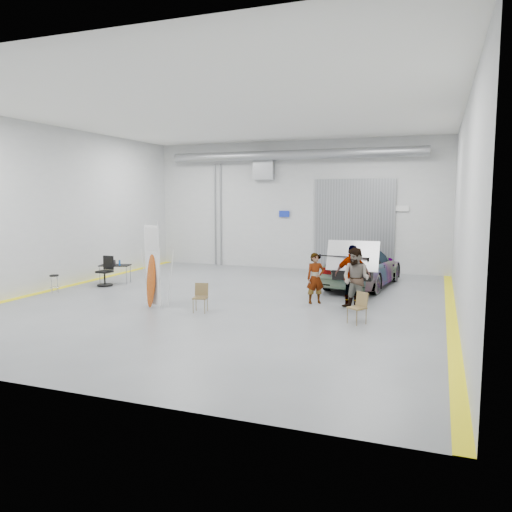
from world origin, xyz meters
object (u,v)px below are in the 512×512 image
(person_c, at_px, (353,275))
(surfboard_display, at_px, (154,273))
(sedan_car, at_px, (362,267))
(folding_chair_near, at_px, (200,303))
(shop_stool, at_px, (54,284))
(person_b, at_px, (356,279))
(folding_chair_far, at_px, (357,314))
(person_a, at_px, (315,278))
(office_chair, at_px, (106,273))
(work_table, at_px, (114,265))

(person_c, height_order, surfboard_display, surfboard_display)
(person_c, relative_size, surfboard_display, 0.71)
(sedan_car, xyz_separation_m, surfboard_display, (-5.47, -5.99, 0.35))
(surfboard_display, distance_m, folding_chair_near, 1.81)
(person_c, distance_m, shop_stool, 10.42)
(sedan_car, relative_size, person_c, 2.68)
(surfboard_display, height_order, folding_chair_near, surfboard_display)
(person_b, relative_size, folding_chair_far, 2.20)
(person_a, distance_m, folding_chair_near, 3.80)
(person_a, relative_size, surfboard_display, 0.60)
(sedan_car, bearing_deg, surfboard_display, 54.95)
(person_a, height_order, shop_stool, person_a)
(person_b, bearing_deg, person_a, -175.72)
(person_a, height_order, folding_chair_near, person_a)
(sedan_car, height_order, person_a, person_a)
(folding_chair_far, bearing_deg, sedan_car, 132.60)
(folding_chair_far, bearing_deg, person_c, 138.06)
(folding_chair_far, xyz_separation_m, office_chair, (-9.97, 2.49, 0.23))
(sedan_car, distance_m, surfboard_display, 8.12)
(person_c, relative_size, office_chair, 1.70)
(surfboard_display, xyz_separation_m, work_table, (-3.85, 3.26, -0.36))
(sedan_car, relative_size, person_a, 3.14)
(sedan_car, height_order, work_table, sedan_car)
(sedan_car, relative_size, person_b, 2.72)
(person_c, xyz_separation_m, folding_chair_far, (0.51, -2.30, -0.69))
(person_b, bearing_deg, shop_stool, -152.38)
(person_b, distance_m, surfboard_display, 6.17)
(person_b, distance_m, office_chair, 9.70)
(surfboard_display, bearing_deg, person_a, 51.61)
(sedan_car, relative_size, work_table, 4.00)
(sedan_car, xyz_separation_m, shop_stool, (-10.07, -5.18, -0.42))
(sedan_car, distance_m, person_c, 3.53)
(person_a, bearing_deg, person_b, -50.37)
(surfboard_display, xyz_separation_m, shop_stool, (-4.60, 0.81, -0.77))
(person_b, xyz_separation_m, work_table, (-9.72, 1.36, -0.21))
(sedan_car, height_order, surfboard_display, surfboard_display)
(person_c, xyz_separation_m, work_table, (-9.53, 0.79, -0.22))
(folding_chair_near, bearing_deg, person_b, 12.07)
(folding_chair_far, distance_m, shop_stool, 10.80)
(person_c, bearing_deg, person_a, 7.57)
(person_a, height_order, work_table, person_a)
(shop_stool, bearing_deg, office_chair, 66.39)
(sedan_car, height_order, person_b, person_b)
(sedan_car, height_order, folding_chair_near, sedan_car)
(shop_stool, bearing_deg, person_c, 9.16)
(sedan_car, xyz_separation_m, office_chair, (-9.26, -3.33, -0.25))
(person_a, relative_size, person_b, 0.87)
(person_a, height_order, person_c, person_c)
(person_b, relative_size, folding_chair_near, 2.22)
(person_b, bearing_deg, folding_chair_near, -133.55)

